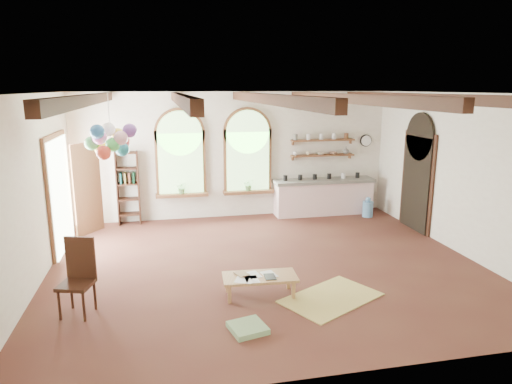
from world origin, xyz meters
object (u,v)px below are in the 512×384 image
object	(u,v)px
side_chair	(78,293)
balloon_cluster	(111,140)
coffee_table	(260,278)
kitchen_counter	(323,196)

from	to	relation	value
side_chair	balloon_cluster	xyz separation A→B (m)	(0.41, 2.10, 2.02)
side_chair	balloon_cluster	bearing A→B (deg)	79.05
coffee_table	balloon_cluster	distance (m)	3.74
balloon_cluster	coffee_table	bearing A→B (deg)	-41.05
side_chair	balloon_cluster	size ratio (longest dim) A/B	0.99
kitchen_counter	balloon_cluster	xyz separation A→B (m)	(-5.06, -2.40, 1.87)
kitchen_counter	side_chair	bearing A→B (deg)	-140.54
kitchen_counter	balloon_cluster	size ratio (longest dim) A/B	2.31
balloon_cluster	side_chair	bearing A→B (deg)	-100.95
coffee_table	balloon_cluster	world-z (taller)	balloon_cluster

